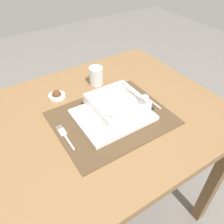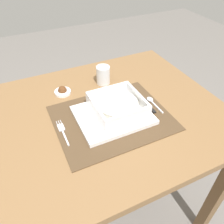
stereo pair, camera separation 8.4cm
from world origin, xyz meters
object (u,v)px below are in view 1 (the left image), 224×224
object	(u,v)px
dining_table	(103,132)
porridge_bowl	(116,105)
spoon	(147,98)
butter_knife	(144,102)
condiment_saucer	(57,95)
bread_knife	(141,105)
drinking_glass	(96,77)
fork	(64,135)

from	to	relation	value
dining_table	porridge_bowl	xyz separation A→B (m)	(0.05, -0.03, 0.15)
dining_table	spoon	bearing A→B (deg)	-7.94
porridge_bowl	spoon	bearing A→B (deg)	1.68
butter_knife	condiment_saucer	xyz separation A→B (m)	(-0.28, 0.23, 0.00)
butter_knife	porridge_bowl	bearing A→B (deg)	-179.15
dining_table	bread_knife	distance (m)	0.20
butter_knife	condiment_saucer	distance (m)	0.36
spoon	condiment_saucer	distance (m)	0.38
dining_table	porridge_bowl	size ratio (longest dim) A/B	5.18
condiment_saucer	butter_knife	bearing A→B (deg)	-38.68
dining_table	drinking_glass	size ratio (longest dim) A/B	11.53
drinking_glass	condiment_saucer	world-z (taller)	drinking_glass
fork	butter_knife	world-z (taller)	butter_knife
bread_knife	drinking_glass	size ratio (longest dim) A/B	1.61
drinking_glass	butter_knife	bearing A→B (deg)	-67.96
dining_table	condiment_saucer	size ratio (longest dim) A/B	13.66
bread_knife	condiment_saucer	bearing A→B (deg)	133.60
porridge_bowl	spoon	world-z (taller)	porridge_bowl
spoon	bread_knife	xyz separation A→B (m)	(-0.05, -0.02, -0.00)
porridge_bowl	drinking_glass	distance (m)	0.23
dining_table	porridge_bowl	world-z (taller)	porridge_bowl
bread_knife	porridge_bowl	bearing A→B (deg)	168.08
porridge_bowl	spoon	xyz separation A→B (m)	(0.16, 0.00, -0.03)
fork	spoon	distance (m)	0.38
porridge_bowl	fork	size ratio (longest dim) A/B	1.38
porridge_bowl	condiment_saucer	bearing A→B (deg)	124.53
porridge_bowl	bread_knife	world-z (taller)	porridge_bowl
bread_knife	spoon	bearing A→B (deg)	17.36
porridge_bowl	butter_knife	size ratio (longest dim) A/B	1.36
condiment_saucer	spoon	bearing A→B (deg)	-35.01
drinking_glass	condiment_saucer	bearing A→B (deg)	-179.91
dining_table	fork	xyz separation A→B (m)	(-0.17, -0.04, 0.11)
fork	condiment_saucer	size ratio (longest dim) A/B	1.92
bread_knife	drinking_glass	world-z (taller)	drinking_glass
spoon	drinking_glass	size ratio (longest dim) A/B	1.33
butter_knife	condiment_saucer	world-z (taller)	condiment_saucer
spoon	butter_knife	world-z (taller)	spoon
dining_table	bread_knife	bearing A→B (deg)	-17.08
butter_knife	drinking_glass	distance (m)	0.25
fork	bread_knife	bearing A→B (deg)	-2.75
fork	bread_knife	size ratio (longest dim) A/B	1.01
spoon	condiment_saucer	size ratio (longest dim) A/B	1.57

